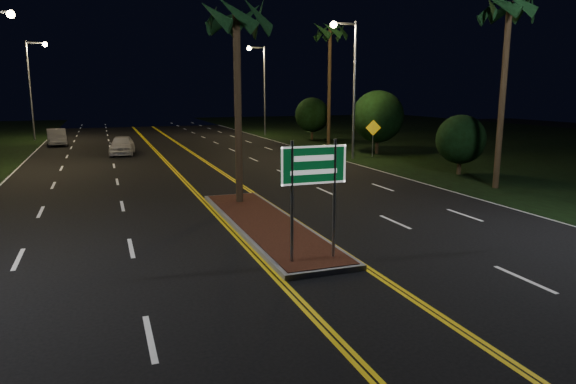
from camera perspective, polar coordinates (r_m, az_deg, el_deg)
name	(u,v)px	position (r m, az deg, el deg)	size (l,w,h in m)	color
ground	(362,305)	(11.56, 8.26, -12.29)	(120.00, 120.00, 0.00)	black
grass_right	(534,145)	(49.30, 25.66, 4.76)	(40.00, 110.00, 0.01)	black
median_island	(266,224)	(17.66, -2.50, -3.57)	(2.25, 10.25, 0.17)	gray
highway_sign	(314,176)	(13.31, 2.87, 1.76)	(1.80, 0.08, 3.20)	gray
streetlight_left_far	(34,79)	(53.59, -26.42, 11.20)	(1.91, 0.44, 9.00)	gray
streetlight_right_mid	(350,74)	(35.04, 6.85, 12.87)	(1.91, 0.44, 9.00)	gray
streetlight_right_far	(261,80)	(53.67, -3.02, 12.32)	(1.91, 0.44, 9.00)	gray
palm_median	(236,18)	(20.63, -5.78, 18.64)	(2.40, 2.40, 8.30)	#382819
palm_right_near	(510,8)	(26.38, 23.40, 18.23)	(2.40, 2.40, 9.30)	#382819
palm_right_far	(330,33)	(43.43, 4.70, 17.19)	(2.40, 2.40, 10.30)	#382819
shrub_near	(461,139)	(29.94, 18.64, 5.56)	(2.70, 2.70, 3.30)	#382819
shrub_mid	(378,117)	(38.44, 9.96, 8.26)	(3.78, 3.78, 4.62)	#382819
shrub_far	(312,115)	(49.14, 2.70, 8.56)	(3.24, 3.24, 3.96)	#382819
car_near	(122,144)	(39.36, -17.97, 5.15)	(2.08, 4.86, 1.62)	white
car_far	(56,136)	(48.33, -24.33, 5.73)	(2.08, 4.86, 1.62)	#A9AAB3
warning_sign	(373,133)	(36.54, 9.44, 6.50)	(1.06, 0.28, 2.59)	gray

